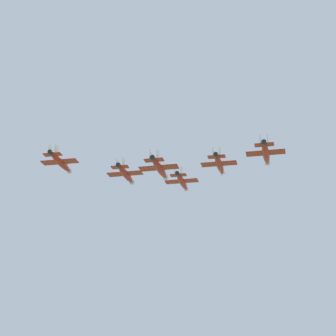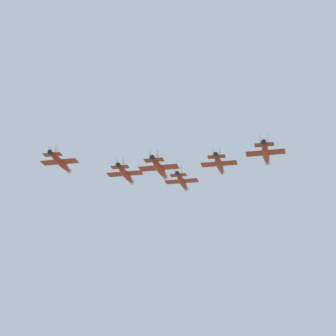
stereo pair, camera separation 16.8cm
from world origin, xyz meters
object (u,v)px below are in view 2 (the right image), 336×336
jet_lead (182,181)px  jet_left_outer (61,162)px  jet_slot_rear (160,168)px  jet_right_wingman (219,164)px  jet_right_outer (266,153)px  jet_left_wingman (126,174)px

jet_lead → jet_left_outer: bearing=139.8°
jet_left_outer → jet_slot_rear: (29.58, 10.30, -4.38)m
jet_right_wingman → jet_left_outer: bearing=111.4°
jet_right_wingman → jet_left_outer: 50.54m
jet_left_outer → jet_slot_rear: size_ratio=0.97×
jet_lead → jet_right_outer: (41.70, -24.50, -6.50)m
jet_lead → jet_slot_rear: jet_lead is taller
jet_right_wingman → jet_right_outer: bearing=-139.7°
jet_left_wingman → jet_lead: bearing=-40.3°
jet_lead → jet_slot_rear: 37.85m
jet_left_wingman → jet_slot_rear: size_ratio=1.00×
jet_left_wingman → jet_left_outer: size_ratio=1.03×
jet_lead → jet_left_wingman: size_ratio=1.01×
jet_left_wingman → jet_slot_rear: (20.85, -12.25, -5.99)m
jet_right_wingman → jet_right_outer: jet_right_wingman is taller
jet_right_wingman → jet_slot_rear: size_ratio=0.99×
jet_right_wingman → jet_left_outer: size_ratio=1.02×
jet_right_wingman → jet_right_outer: 24.67m
jet_slot_rear → jet_right_outer: bearing=-89.2°
jet_right_outer → jet_left_wingman: bearing=69.0°
jet_lead → jet_right_wingman: size_ratio=1.02×
jet_left_wingman → jet_left_outer: 24.24m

